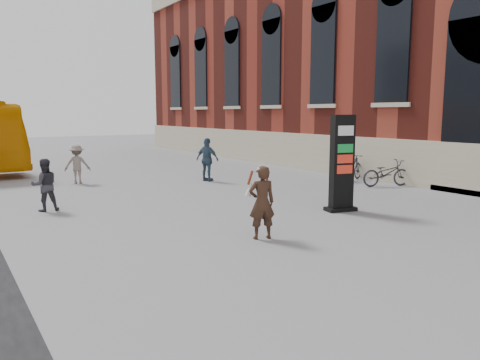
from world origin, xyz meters
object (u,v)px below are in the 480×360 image
pedestrian_a (45,185)px  bike_6 (386,173)px  woman (262,202)px  info_pylon (342,163)px  pedestrian_c (207,160)px  pedestrian_b (77,164)px  bike_7 (352,168)px

pedestrian_a → bike_6: (12.02, -2.28, -0.25)m
woman → info_pylon: bearing=-144.4°
bike_6 → pedestrian_c: bearing=64.6°
info_pylon → pedestrian_b: info_pylon is taller
info_pylon → woman: info_pylon is taller
woman → bike_7: (8.51, 5.36, -0.30)m
pedestrian_c → bike_6: size_ratio=0.92×
info_pylon → pedestrian_c: 7.41m
info_pylon → bike_6: bearing=39.1°
pedestrian_b → bike_7: 11.31m
pedestrian_c → bike_7: size_ratio=0.97×
pedestrian_c → bike_7: bearing=-149.8°
woman → pedestrian_c: 9.24m
pedestrian_c → bike_6: pedestrian_c is taller
pedestrian_a → pedestrian_b: size_ratio=0.98×
woman → pedestrian_a: (-3.52, 5.87, -0.09)m
info_pylon → pedestrian_b: 10.92m
pedestrian_a → bike_6: pedestrian_a is taller
woman → pedestrian_c: pedestrian_c is taller
info_pylon → bike_6: 5.43m
pedestrian_c → bike_7: (5.14, -3.24, -0.35)m
pedestrian_a → woman: bearing=122.8°
pedestrian_b → pedestrian_c: bearing=176.3°
info_pylon → pedestrian_a: 8.61m
pedestrian_c → woman: bearing=131.1°
woman → pedestrian_a: woman is taller
pedestrian_b → bike_6: (9.87, -7.29, -0.26)m
bike_6 → bike_7: (0.00, 1.77, 0.04)m
pedestrian_b → bike_6: bearing=165.6°
woman → bike_7: woman is taller
info_pylon → pedestrian_b: (-5.06, 9.66, -0.61)m
bike_7 → info_pylon: bearing=111.2°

